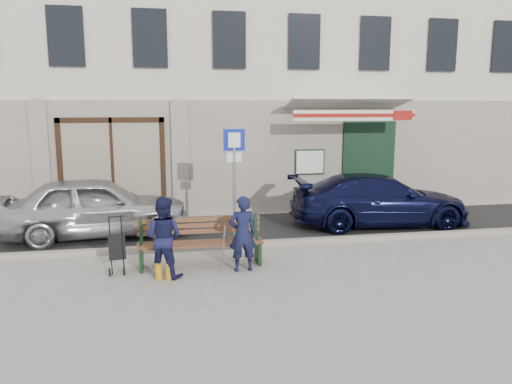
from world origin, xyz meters
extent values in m
plane|color=#9E9991|center=(0.00, 0.00, 0.00)|extent=(80.00, 80.00, 0.00)
cube|color=#282828|center=(0.00, 3.10, 0.01)|extent=(60.00, 3.20, 0.01)
cube|color=#9E9384|center=(0.00, 1.50, 0.06)|extent=(60.00, 0.18, 0.12)
cube|color=beige|center=(0.00, 8.50, 5.00)|extent=(20.00, 7.00, 10.00)
cube|color=#9E9384|center=(0.00, 4.96, 1.60)|extent=(20.00, 0.12, 3.20)
cube|color=maroon|center=(-3.20, 5.02, 1.55)|extent=(2.50, 0.12, 2.00)
cube|color=black|center=(4.10, 4.88, 1.30)|extent=(1.60, 0.10, 2.60)
cube|color=black|center=(4.10, 5.35, 1.20)|extent=(1.25, 0.90, 2.40)
cube|color=white|center=(2.30, 4.85, 1.45)|extent=(0.80, 0.03, 0.65)
cube|color=white|center=(3.20, 4.62, 3.08)|extent=(3.40, 1.72, 0.42)
cube|color=white|center=(3.20, 3.77, 2.80)|extent=(3.40, 0.05, 0.28)
cube|color=maroon|center=(3.20, 3.74, 2.80)|extent=(3.40, 0.02, 0.10)
imported|color=#B2B2B7|center=(-3.45, 2.99, 0.73)|extent=(4.43, 2.18, 1.45)
imported|color=black|center=(3.58, 2.87, 0.66)|extent=(4.65, 2.09, 1.32)
cylinder|color=gray|center=(-0.32, 1.90, 1.23)|extent=(0.07, 0.07, 2.46)
cube|color=#0B1CA1|center=(-0.32, 1.90, 2.32)|extent=(0.47, 0.03, 0.47)
cube|color=white|center=(-0.32, 1.87, 2.32)|extent=(0.26, 0.02, 0.32)
cube|color=white|center=(-0.32, 1.90, 1.94)|extent=(0.32, 0.03, 0.21)
cube|color=brown|center=(-1.20, 0.37, 0.45)|extent=(2.40, 0.50, 0.04)
cube|color=brown|center=(-1.20, 0.65, 0.74)|extent=(2.40, 0.10, 0.36)
cube|color=#15311C|center=(-2.32, 0.37, 0.23)|extent=(0.06, 0.50, 0.45)
cube|color=#15311C|center=(-0.08, 0.37, 0.23)|extent=(0.06, 0.50, 0.45)
cube|color=white|center=(-0.45, 0.27, 0.48)|extent=(0.34, 0.25, 0.11)
cylinder|color=gray|center=(-0.85, -0.30, 0.50)|extent=(0.07, 0.34, 0.96)
cylinder|color=#B37A12|center=(-2.00, -0.28, 0.15)|extent=(0.13, 0.13, 0.30)
cylinder|color=#B37A12|center=(-1.82, -0.28, 0.15)|extent=(0.13, 0.13, 0.30)
imported|color=#121532|center=(-0.45, -0.04, 0.71)|extent=(0.54, 0.37, 1.43)
imported|color=#15173B|center=(-1.90, -0.10, 0.74)|extent=(0.88, 0.81, 1.47)
cylinder|color=black|center=(-2.88, 0.09, 0.07)|extent=(0.05, 0.15, 0.15)
cylinder|color=black|center=(-2.62, 0.09, 0.07)|extent=(0.05, 0.15, 0.15)
cube|color=black|center=(-2.75, 0.31, 0.48)|extent=(0.34, 0.31, 0.50)
cylinder|color=black|center=(-2.75, 0.44, 1.03)|extent=(0.28, 0.07, 0.02)
camera|label=1|loc=(-1.86, -8.92, 3.07)|focal=35.00mm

